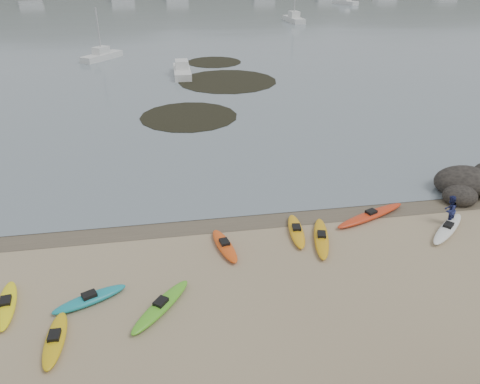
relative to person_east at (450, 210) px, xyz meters
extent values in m
plane|color=tan|center=(-10.52, 2.48, -0.81)|extent=(600.00, 600.00, 0.00)
plane|color=brown|center=(-10.52, 2.18, -0.80)|extent=(60.00, 60.00, 0.00)
ellipsoid|color=red|center=(-3.69, 1.21, -0.64)|extent=(4.64, 2.51, 0.34)
ellipsoid|color=#EFA614|center=(-8.02, 0.34, -0.64)|extent=(1.08, 3.26, 0.34)
ellipsoid|color=gold|center=(-7.00, -0.49, -0.64)|extent=(1.65, 3.77, 0.34)
ellipsoid|color=#EE5114|center=(-11.75, -0.36, -0.64)|extent=(1.27, 3.08, 0.34)
ellipsoid|color=teal|center=(-17.64, -3.26, -0.64)|extent=(3.05, 1.93, 0.34)
ellipsoid|color=#58BB25|center=(-14.82, -4.16, -0.64)|extent=(2.75, 3.30, 0.34)
ellipsoid|color=white|center=(-0.41, -0.72, -0.64)|extent=(3.30, 3.03, 0.34)
ellipsoid|color=yellow|center=(-20.86, -3.07, -0.64)|extent=(1.11, 3.17, 0.34)
ellipsoid|color=gold|center=(-18.62, -5.35, -0.64)|extent=(0.74, 2.93, 0.34)
imported|color=navy|center=(0.00, 0.00, 0.00)|extent=(0.99, 0.95, 1.61)
ellipsoid|color=black|center=(3.00, 3.38, -0.54)|extent=(3.50, 2.72, 1.75)
ellipsoid|color=black|center=(2.00, 2.08, -0.63)|extent=(1.94, 1.75, 1.17)
cylinder|color=black|center=(-12.01, 20.04, -0.78)|extent=(8.35, 8.35, 0.04)
cylinder|color=black|center=(-6.95, 31.73, -0.78)|extent=(10.74, 10.74, 0.04)
cylinder|color=black|center=(-7.23, 41.79, -0.78)|extent=(6.99, 6.99, 0.04)
cube|color=silver|center=(-21.54, 45.92, -0.37)|extent=(5.20, 6.06, 0.88)
cube|color=silver|center=(-11.67, 35.25, -0.35)|extent=(1.93, 6.59, 0.92)
cube|color=silver|center=(13.27, 77.68, -0.26)|extent=(2.75, 7.96, 1.10)
cube|color=silver|center=(36.73, 110.32, -0.25)|extent=(5.02, 8.16, 1.11)
ellipsoid|color=#384235|center=(-55.52, 197.48, -18.81)|extent=(220.00, 120.00, 80.00)
ellipsoid|color=#384235|center=(24.48, 192.48, -16.11)|extent=(200.00, 110.00, 68.00)
ellipsoid|color=#384235|center=(109.48, 202.48, -17.91)|extent=(230.00, 130.00, 76.00)
camera|label=1|loc=(-14.15, -18.83, 11.81)|focal=35.00mm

